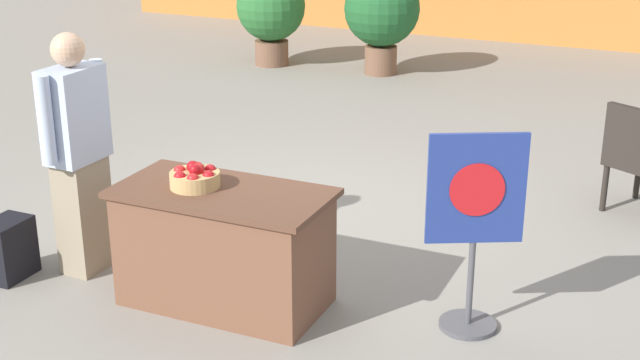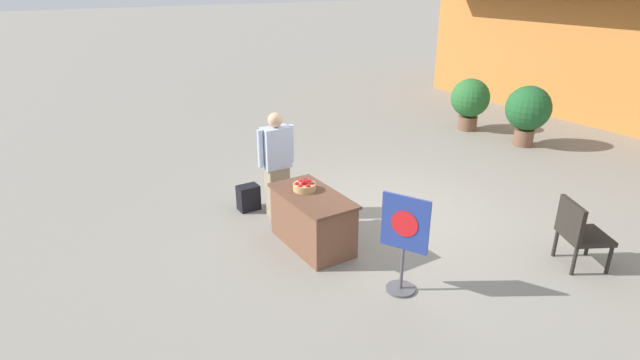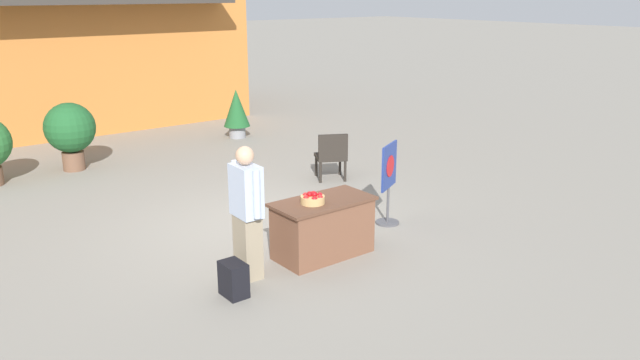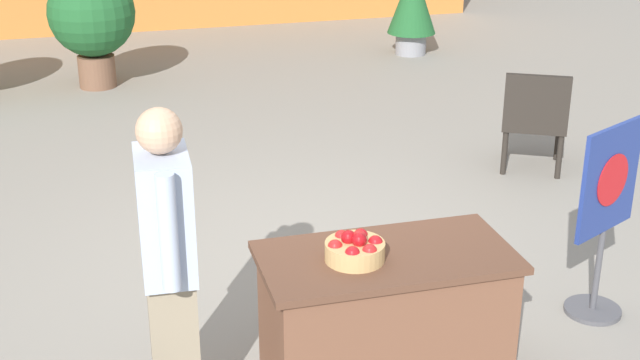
{
  "view_description": "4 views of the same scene",
  "coord_description": "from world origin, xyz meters",
  "px_view_note": "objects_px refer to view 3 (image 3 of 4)",
  "views": [
    {
      "loc": [
        2.77,
        -5.97,
        2.79
      ],
      "look_at": [
        0.42,
        -0.74,
        0.66
      ],
      "focal_mm": 50.0,
      "sensor_mm": 36.0,
      "label": 1
    },
    {
      "loc": [
        5.46,
        -4.72,
        3.6
      ],
      "look_at": [
        0.16,
        -1.4,
        1.02
      ],
      "focal_mm": 28.0,
      "sensor_mm": 36.0,
      "label": 2
    },
    {
      "loc": [
        -4.77,
        -7.62,
        3.44
      ],
      "look_at": [
        0.23,
        -1.21,
        0.97
      ],
      "focal_mm": 35.0,
      "sensor_mm": 36.0,
      "label": 3
    },
    {
      "loc": [
        -1.38,
        -5.46,
        2.96
      ],
      "look_at": [
        -0.2,
        -1.11,
        1.1
      ],
      "focal_mm": 50.0,
      "sensor_mm": 36.0,
      "label": 4
    }
  ],
  "objects_px": {
    "backpack": "(234,279)",
    "poster_board": "(389,181)",
    "person_visitor": "(247,212)",
    "display_table": "(323,228)",
    "apple_basket": "(313,198)",
    "potted_plant_far_left": "(70,130)",
    "patio_chair": "(332,154)",
    "potted_plant_far_right": "(236,111)"
  },
  "relations": [
    {
      "from": "apple_basket",
      "to": "poster_board",
      "type": "height_order",
      "value": "poster_board"
    },
    {
      "from": "apple_basket",
      "to": "person_visitor",
      "type": "relative_size",
      "value": 0.19
    },
    {
      "from": "person_visitor",
      "to": "backpack",
      "type": "distance_m",
      "value": 0.84
    },
    {
      "from": "display_table",
      "to": "backpack",
      "type": "distance_m",
      "value": 1.59
    },
    {
      "from": "apple_basket",
      "to": "poster_board",
      "type": "distance_m",
      "value": 1.76
    },
    {
      "from": "potted_plant_far_right",
      "to": "poster_board",
      "type": "bearing_deg",
      "value": -100.54
    },
    {
      "from": "display_table",
      "to": "apple_basket",
      "type": "bearing_deg",
      "value": -174.33
    },
    {
      "from": "display_table",
      "to": "backpack",
      "type": "bearing_deg",
      "value": -169.55
    },
    {
      "from": "backpack",
      "to": "apple_basket",
      "type": "bearing_deg",
      "value": 11.07
    },
    {
      "from": "person_visitor",
      "to": "backpack",
      "type": "relative_size",
      "value": 4.01
    },
    {
      "from": "potted_plant_far_left",
      "to": "potted_plant_far_right",
      "type": "xyz_separation_m",
      "value": [
        4.07,
        0.48,
        -0.15
      ]
    },
    {
      "from": "apple_basket",
      "to": "potted_plant_far_left",
      "type": "distance_m",
      "value": 6.52
    },
    {
      "from": "display_table",
      "to": "poster_board",
      "type": "distance_m",
      "value": 1.6
    },
    {
      "from": "poster_board",
      "to": "person_visitor",
      "type": "bearing_deg",
      "value": -110.68
    },
    {
      "from": "potted_plant_far_left",
      "to": "display_table",
      "type": "bearing_deg",
      "value": -78.36
    },
    {
      "from": "potted_plant_far_left",
      "to": "apple_basket",
      "type": "bearing_deg",
      "value": -79.97
    },
    {
      "from": "backpack",
      "to": "potted_plant_far_right",
      "type": "bearing_deg",
      "value": 59.0
    },
    {
      "from": "poster_board",
      "to": "potted_plant_far_left",
      "type": "relative_size",
      "value": 0.93
    },
    {
      "from": "backpack",
      "to": "poster_board",
      "type": "bearing_deg",
      "value": 11.34
    },
    {
      "from": "patio_chair",
      "to": "potted_plant_far_right",
      "type": "distance_m",
      "value": 4.25
    },
    {
      "from": "apple_basket",
      "to": "person_visitor",
      "type": "xyz_separation_m",
      "value": [
        -0.96,
        0.06,
        0.01
      ]
    },
    {
      "from": "apple_basket",
      "to": "patio_chair",
      "type": "height_order",
      "value": "apple_basket"
    },
    {
      "from": "person_visitor",
      "to": "display_table",
      "type": "bearing_deg",
      "value": 0.0
    },
    {
      "from": "apple_basket",
      "to": "backpack",
      "type": "bearing_deg",
      "value": -168.93
    },
    {
      "from": "poster_board",
      "to": "potted_plant_far_right",
      "type": "distance_m",
      "value": 6.67
    },
    {
      "from": "display_table",
      "to": "potted_plant_far_left",
      "type": "relative_size",
      "value": 1.01
    },
    {
      "from": "patio_chair",
      "to": "potted_plant_far_left",
      "type": "bearing_deg",
      "value": 71.91
    },
    {
      "from": "poster_board",
      "to": "patio_chair",
      "type": "xyz_separation_m",
      "value": [
        0.77,
        2.33,
        -0.18
      ]
    },
    {
      "from": "display_table",
      "to": "poster_board",
      "type": "relative_size",
      "value": 1.08
    },
    {
      "from": "person_visitor",
      "to": "poster_board",
      "type": "relative_size",
      "value": 1.33
    },
    {
      "from": "apple_basket",
      "to": "patio_chair",
      "type": "bearing_deg",
      "value": 47.12
    },
    {
      "from": "backpack",
      "to": "potted_plant_far_right",
      "type": "xyz_separation_m",
      "value": [
        4.31,
        7.17,
        0.46
      ]
    },
    {
      "from": "backpack",
      "to": "patio_chair",
      "type": "distance_m",
      "value": 4.87
    },
    {
      "from": "display_table",
      "to": "potted_plant_far_left",
      "type": "bearing_deg",
      "value": 101.64
    },
    {
      "from": "display_table",
      "to": "person_visitor",
      "type": "distance_m",
      "value": 1.24
    },
    {
      "from": "display_table",
      "to": "apple_basket",
      "type": "distance_m",
      "value": 0.49
    },
    {
      "from": "person_visitor",
      "to": "patio_chair",
      "type": "xyz_separation_m",
      "value": [
        3.45,
        2.62,
        -0.35
      ]
    },
    {
      "from": "potted_plant_far_left",
      "to": "backpack",
      "type": "bearing_deg",
      "value": -92.02
    },
    {
      "from": "person_visitor",
      "to": "poster_board",
      "type": "height_order",
      "value": "person_visitor"
    },
    {
      "from": "display_table",
      "to": "potted_plant_far_left",
      "type": "height_order",
      "value": "potted_plant_far_left"
    },
    {
      "from": "person_visitor",
      "to": "potted_plant_far_right",
      "type": "xyz_separation_m",
      "value": [
        3.9,
        6.84,
        -0.19
      ]
    },
    {
      "from": "patio_chair",
      "to": "person_visitor",
      "type": "bearing_deg",
      "value": 154.97
    }
  ]
}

